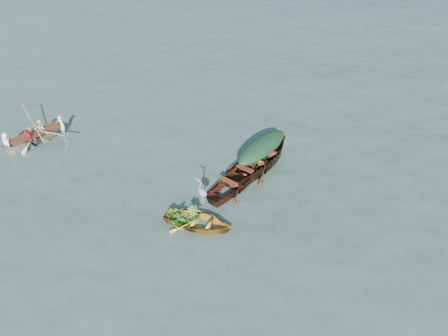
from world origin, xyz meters
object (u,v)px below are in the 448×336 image
Objects in this scene: open_wooden_boat at (237,187)px; rowed_boat at (38,142)px; heron at (202,196)px; green_tarp_boat at (261,166)px; yellow_dinghy at (199,226)px.

rowed_boat is (-4.44, 7.43, 0.00)m from open_wooden_boat.
heron reaches higher than rowed_boat.
rowed_boat is at bearing 18.90° from open_wooden_boat.
open_wooden_boat is at bearing 90.00° from green_tarp_boat.
open_wooden_boat is 2.05m from heron.
yellow_dinghy is 2.39m from open_wooden_boat.
heron reaches higher than green_tarp_boat.
yellow_dinghy is at bearing 96.35° from open_wooden_boat.
rowed_boat is at bearing 72.88° from yellow_dinghy.
green_tarp_boat is (3.77, 1.10, 0.00)m from yellow_dinghy.
green_tarp_boat is 5.46× the size of heron.
yellow_dinghy is at bearing -174.81° from heron.
green_tarp_boat is at bearing -15.79° from yellow_dinghy.
rowed_boat reaches higher than yellow_dinghy.
rowed_boat is at bearing 27.02° from green_tarp_boat.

